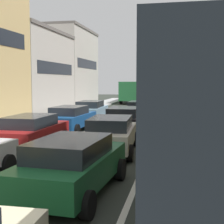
% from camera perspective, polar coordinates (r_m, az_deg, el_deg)
% --- Properties ---
extents(sidewalk_left, '(2.60, 64.00, 0.14)m').
position_cam_1_polar(sidewalk_left, '(24.10, -11.94, -1.57)').
color(sidewalk_left, '#AEAEAE').
rests_on(sidewalk_left, ground).
extents(lane_stripe_left, '(0.16, 60.00, 0.01)m').
position_cam_1_polar(lane_stripe_left, '(22.60, -0.21, -2.08)').
color(lane_stripe_left, silver).
rests_on(lane_stripe_left, ground).
extents(lane_stripe_right, '(0.16, 60.00, 0.01)m').
position_cam_1_polar(lane_stripe_right, '(22.17, 8.43, -2.28)').
color(lane_stripe_right, silver).
rests_on(lane_stripe_right, ground).
extents(sedan_centre_lane_second, '(2.30, 4.41, 1.49)m').
position_cam_1_polar(sedan_centre_lane_second, '(8.63, -6.99, -9.05)').
color(sedan_centre_lane_second, '#19592D').
rests_on(sedan_centre_lane_second, ground).
extents(hatchback_centre_lane_third, '(2.25, 4.39, 1.49)m').
position_cam_1_polar(hatchback_centre_lane_third, '(13.43, -0.20, -3.81)').
color(hatchback_centre_lane_third, beige).
rests_on(hatchback_centre_lane_third, ground).
extents(sedan_left_lane_third, '(2.12, 4.33, 1.49)m').
position_cam_1_polar(sedan_left_lane_third, '(14.48, -13.90, -3.29)').
color(sedan_left_lane_third, '#A51E1E').
rests_on(sedan_left_lane_third, ground).
extents(coupe_centre_lane_fourth, '(2.07, 4.31, 1.49)m').
position_cam_1_polar(coupe_centre_lane_fourth, '(18.42, 2.18, -1.30)').
color(coupe_centre_lane_fourth, black).
rests_on(coupe_centre_lane_fourth, ground).
extents(sedan_left_lane_fourth, '(2.26, 4.39, 1.49)m').
position_cam_1_polar(sedan_left_lane_fourth, '(19.29, -7.31, -1.04)').
color(sedan_left_lane_fourth, '#194C8C').
rests_on(sedan_left_lane_fourth, ground).
extents(sedan_centre_lane_fifth, '(2.08, 4.31, 1.49)m').
position_cam_1_polar(sedan_centre_lane_fifth, '(24.13, 4.91, 0.27)').
color(sedan_centre_lane_fifth, gray).
rests_on(sedan_centre_lane_fifth, ground).
extents(sedan_left_lane_fifth, '(2.13, 4.33, 1.49)m').
position_cam_1_polar(sedan_left_lane_fifth, '(24.45, -3.74, 0.34)').
color(sedan_left_lane_fifth, '#759EB7').
rests_on(sedan_left_lane_fifth, ground).
extents(sedan_right_lane_behind_truck, '(2.15, 4.35, 1.49)m').
position_cam_1_polar(sedan_right_lane_behind_truck, '(13.35, 13.53, -4.01)').
color(sedan_right_lane_behind_truck, '#B29319').
rests_on(sedan_right_lane_behind_truck, ground).
extents(wagon_right_lane_far, '(2.23, 4.38, 1.49)m').
position_cam_1_polar(wagon_right_lane_far, '(19.06, 13.65, -1.23)').
color(wagon_right_lane_far, '#19592D').
rests_on(wagon_right_lane_far, ground).
extents(bus_mid_queue_primary, '(2.83, 10.51, 5.06)m').
position_cam_1_polar(bus_mid_queue_primary, '(32.13, 12.85, 5.06)').
color(bus_mid_queue_primary, '#B21919').
rests_on(bus_mid_queue_primary, ground).
extents(bus_far_queue_secondary, '(2.96, 10.55, 2.90)m').
position_cam_1_polar(bus_far_queue_secondary, '(45.52, 3.74, 3.89)').
color(bus_far_queue_secondary, '#1E6033').
rests_on(bus_far_queue_secondary, ground).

